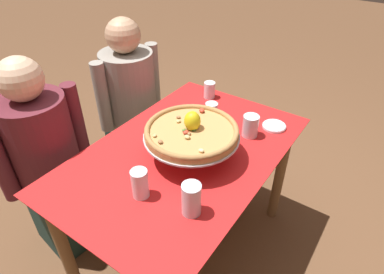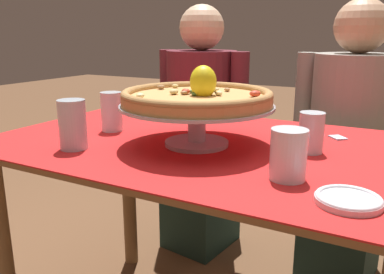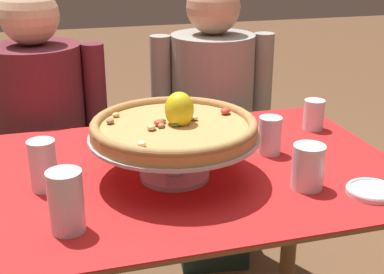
{
  "view_description": "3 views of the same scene",
  "coord_description": "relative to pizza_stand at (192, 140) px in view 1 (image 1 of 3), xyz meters",
  "views": [
    {
      "loc": [
        -0.98,
        -0.72,
        1.7
      ],
      "look_at": [
        0.06,
        -0.01,
        0.79
      ],
      "focal_mm": 30.7,
      "sensor_mm": 36.0,
      "label": 1
    },
    {
      "loc": [
        0.51,
        -1.01,
        1.04
      ],
      "look_at": [
        0.01,
        -0.09,
        0.77
      ],
      "focal_mm": 36.97,
      "sensor_mm": 36.0,
      "label": 2
    },
    {
      "loc": [
        -0.29,
        -1.24,
        1.32
      ],
      "look_at": [
        0.06,
        -0.02,
        0.83
      ],
      "focal_mm": 48.87,
      "sensor_mm": 36.0,
      "label": 3
    }
  ],
  "objects": [
    {
      "name": "diner_right",
      "position": [
        0.33,
        0.71,
        -0.26
      ],
      "size": [
        0.48,
        0.37,
        1.18
      ],
      "color": "#1E3833",
      "rests_on": "ground"
    },
    {
      "name": "water_glass_front_right",
      "position": [
        0.3,
        -0.15,
        -0.04
      ],
      "size": [
        0.08,
        0.08,
        0.11
      ],
      "color": "white",
      "rests_on": "dining_table"
    },
    {
      "name": "diner_left",
      "position": [
        -0.33,
        0.68,
        -0.26
      ],
      "size": [
        0.48,
        0.37,
        1.17
      ],
      "color": "#1E3833",
      "rests_on": "ground"
    },
    {
      "name": "dining_table",
      "position": [
        0.0,
        0.05,
        -0.2
      ],
      "size": [
        1.24,
        0.8,
        0.74
      ],
      "color": "olive",
      "rests_on": "ground"
    },
    {
      "name": "water_glass_front_left",
      "position": [
        -0.28,
        -0.19,
        -0.03
      ],
      "size": [
        0.08,
        0.08,
        0.14
      ],
      "color": "silver",
      "rests_on": "dining_table"
    },
    {
      "name": "pizza_stand",
      "position": [
        0.0,
        0.0,
        0.0
      ],
      "size": [
        0.43,
        0.43,
        0.12
      ],
      "color": "#B7B7C1",
      "rests_on": "dining_table"
    },
    {
      "name": "pizza",
      "position": [
        0.0,
        0.0,
        0.05
      ],
      "size": [
        0.42,
        0.42,
        0.11
      ],
      "color": "tan",
      "rests_on": "pizza_stand"
    },
    {
      "name": "ground_plane",
      "position": [
        0.0,
        0.05,
        -0.82
      ],
      "size": [
        14.0,
        14.0,
        0.0
      ],
      "primitive_type": "plane",
      "color": "brown"
    },
    {
      "name": "water_glass_back_right",
      "position": [
        0.52,
        0.23,
        -0.05
      ],
      "size": [
        0.07,
        0.07,
        0.1
      ],
      "color": "white",
      "rests_on": "dining_table"
    },
    {
      "name": "water_glass_side_left",
      "position": [
        -0.32,
        0.02,
        -0.03
      ],
      "size": [
        0.07,
        0.07,
        0.13
      ],
      "color": "white",
      "rests_on": "dining_table"
    },
    {
      "name": "sugar_packet",
      "position": [
        0.34,
        0.27,
        -0.09
      ],
      "size": [
        0.06,
        0.06,
        0.0
      ],
      "primitive_type": "cube",
      "rotation": [
        0.0,
        0.0,
        2.3
      ],
      "color": "silver",
      "rests_on": "dining_table"
    },
    {
      "name": "water_glass_side_right",
      "position": [
        0.3,
        0.08,
        -0.04
      ],
      "size": [
        0.07,
        0.07,
        0.11
      ],
      "color": "silver",
      "rests_on": "dining_table"
    },
    {
      "name": "side_plate",
      "position": [
        0.44,
        -0.22,
        -0.08
      ],
      "size": [
        0.12,
        0.12,
        0.02
      ],
      "color": "white",
      "rests_on": "dining_table"
    }
  ]
}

